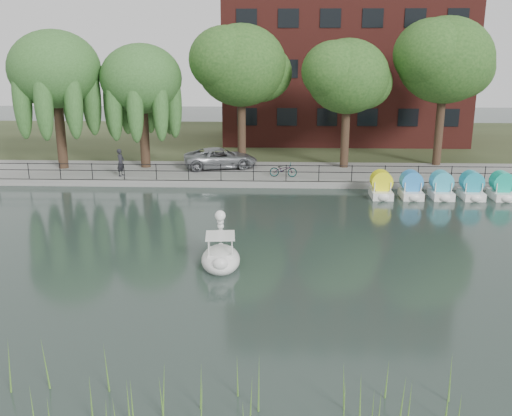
# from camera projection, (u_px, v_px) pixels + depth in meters

# --- Properties ---
(ground_plane) EXTENTS (120.00, 120.00, 0.00)m
(ground_plane) POSITION_uv_depth(u_px,v_px,m) (240.00, 268.00, 22.39)
(ground_plane) COLOR #374840
(promenade) EXTENTS (40.00, 6.00, 0.40)m
(promenade) POSITION_uv_depth(u_px,v_px,m) (255.00, 174.00, 37.70)
(promenade) COLOR gray
(promenade) RESTS_ON ground_plane
(kerb) EXTENTS (40.00, 0.25, 0.40)m
(kerb) POSITION_uv_depth(u_px,v_px,m) (253.00, 184.00, 34.87)
(kerb) COLOR gray
(kerb) RESTS_ON ground_plane
(land_strip) EXTENTS (60.00, 22.00, 0.36)m
(land_strip) POSITION_uv_depth(u_px,v_px,m) (261.00, 140.00, 51.15)
(land_strip) COLOR #47512D
(land_strip) RESTS_ON ground_plane
(railing) EXTENTS (32.00, 0.05, 1.00)m
(railing) POSITION_uv_depth(u_px,v_px,m) (253.00, 169.00, 34.80)
(railing) COLOR black
(railing) RESTS_ON promenade
(apartment_building) EXTENTS (20.00, 10.07, 18.00)m
(apartment_building) POSITION_uv_depth(u_px,v_px,m) (344.00, 33.00, 48.33)
(apartment_building) COLOR #4C1E16
(apartment_building) RESTS_ON land_strip
(willow_left) EXTENTS (5.88, 5.88, 9.01)m
(willow_left) POSITION_uv_depth(u_px,v_px,m) (55.00, 70.00, 36.80)
(willow_left) COLOR #473323
(willow_left) RESTS_ON promenade
(willow_mid) EXTENTS (5.32, 5.32, 8.15)m
(willow_mid) POSITION_uv_depth(u_px,v_px,m) (141.00, 79.00, 37.26)
(willow_mid) COLOR #473323
(willow_mid) RESTS_ON promenade
(broadleaf_center) EXTENTS (6.00, 6.00, 9.25)m
(broadleaf_center) POSITION_uv_depth(u_px,v_px,m) (241.00, 66.00, 37.76)
(broadleaf_center) COLOR #473323
(broadleaf_center) RESTS_ON promenade
(broadleaf_right) EXTENTS (5.40, 5.40, 8.32)m
(broadleaf_right) POSITION_uv_depth(u_px,v_px,m) (348.00, 77.00, 37.22)
(broadleaf_right) COLOR #473323
(broadleaf_right) RESTS_ON promenade
(broadleaf_far) EXTENTS (6.30, 6.30, 9.71)m
(broadleaf_far) POSITION_uv_depth(u_px,v_px,m) (445.00, 61.00, 37.67)
(broadleaf_far) COLOR #473323
(broadleaf_far) RESTS_ON promenade
(minivan) EXTENTS (3.79, 6.06, 1.56)m
(minivan) POSITION_uv_depth(u_px,v_px,m) (221.00, 157.00, 38.30)
(minivan) COLOR gray
(minivan) RESTS_ON promenade
(bicycle) EXTENTS (0.71, 1.76, 1.00)m
(bicycle) POSITION_uv_depth(u_px,v_px,m) (283.00, 169.00, 35.85)
(bicycle) COLOR gray
(bicycle) RESTS_ON promenade
(pedestrian) EXTENTS (0.63, 0.80, 1.98)m
(pedestrian) POSITION_uv_depth(u_px,v_px,m) (121.00, 160.00, 35.96)
(pedestrian) COLOR black
(pedestrian) RESTS_ON promenade
(swan_boat) EXTENTS (1.73, 2.57, 2.06)m
(swan_boat) POSITION_uv_depth(u_px,v_px,m) (221.00, 255.00, 22.49)
(swan_boat) COLOR white
(swan_boat) RESTS_ON ground_plane
(pedal_boat_row) EXTENTS (11.35, 1.70, 1.40)m
(pedal_boat_row) POSITION_uv_depth(u_px,v_px,m) (471.00, 188.00, 32.37)
(pedal_boat_row) COLOR white
(pedal_boat_row) RESTS_ON ground_plane
(reed_bank) EXTENTS (24.00, 2.40, 1.20)m
(reed_bank) POSITION_uv_depth(u_px,v_px,m) (300.00, 401.00, 13.03)
(reed_bank) COLOR #669938
(reed_bank) RESTS_ON ground_plane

